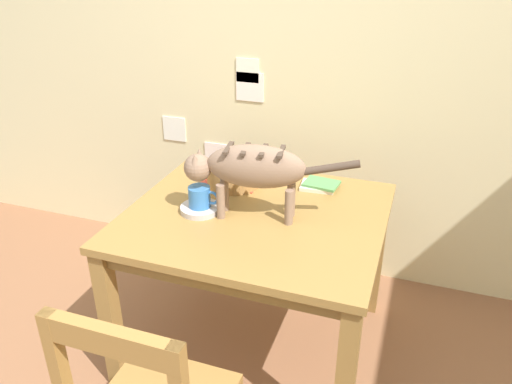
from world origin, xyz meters
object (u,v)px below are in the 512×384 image
object	(u,v)px
book_stack	(319,185)
wicker_basket	(234,174)
saucer_bowl	(200,209)
magazine	(232,180)
cat	(249,168)
coffee_mug	(200,197)
dining_table	(256,230)

from	to	relation	value
book_stack	wicker_basket	world-z (taller)	wicker_basket
saucer_bowl	wicker_basket	bearing A→B (deg)	82.98
saucer_bowl	magazine	size ratio (longest dim) A/B	0.63
cat	coffee_mug	xyz separation A→B (m)	(-0.22, -0.03, -0.15)
cat	coffee_mug	world-z (taller)	cat
dining_table	saucer_bowl	world-z (taller)	saucer_bowl
dining_table	cat	bearing A→B (deg)	-114.28
coffee_mug	book_stack	size ratio (longest dim) A/B	0.75
magazine	wicker_basket	world-z (taller)	wicker_basket
magazine	book_stack	world-z (taller)	book_stack
coffee_mug	wicker_basket	xyz separation A→B (m)	(0.03, 0.31, -0.02)
dining_table	wicker_basket	size ratio (longest dim) A/B	4.26
magazine	book_stack	distance (m)	0.43
dining_table	cat	distance (m)	0.32
wicker_basket	coffee_mug	bearing A→B (deg)	-96.43
coffee_mug	cat	bearing A→B (deg)	8.95
wicker_basket	cat	bearing A→B (deg)	-56.80
coffee_mug	book_stack	xyz separation A→B (m)	(0.44, 0.40, -0.06)
cat	book_stack	size ratio (longest dim) A/B	3.88
saucer_bowl	book_stack	distance (m)	0.60
magazine	cat	bearing A→B (deg)	-58.39
cat	magazine	distance (m)	0.43
cat	coffee_mug	size ratio (longest dim) A/B	5.19
saucer_bowl	book_stack	xyz separation A→B (m)	(0.44, 0.40, 0.00)
saucer_bowl	wicker_basket	distance (m)	0.31
book_stack	cat	bearing A→B (deg)	-121.17
coffee_mug	magazine	world-z (taller)	coffee_mug
coffee_mug	saucer_bowl	bearing A→B (deg)	180.00
cat	coffee_mug	bearing A→B (deg)	90.13
wicker_basket	dining_table	bearing A→B (deg)	-50.36
coffee_mug	magazine	xyz separation A→B (m)	(0.01, 0.34, -0.07)
coffee_mug	wicker_basket	bearing A→B (deg)	83.57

